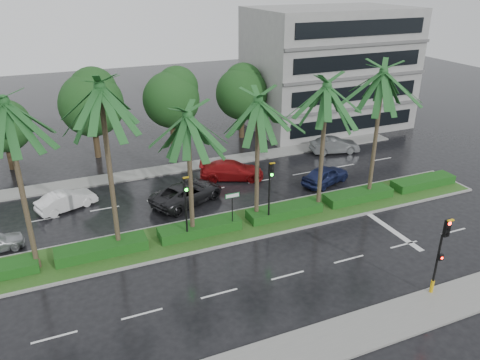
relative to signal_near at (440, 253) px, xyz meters
name	(u,v)px	position (x,y,z in m)	size (l,w,h in m)	color
ground	(250,233)	(-6.00, 9.39, -2.50)	(120.00, 120.00, 0.00)	black
near_sidewalk	(343,337)	(-6.00, -0.81, -2.44)	(40.00, 2.40, 0.12)	slate
far_sidewalk	(192,166)	(-6.00, 21.39, -2.44)	(40.00, 2.00, 0.12)	slate
median	(244,224)	(-6.00, 10.39, -2.42)	(36.00, 4.00, 0.15)	gray
hedge	(244,219)	(-6.00, 10.39, -2.05)	(35.20, 1.40, 0.60)	#174112
lane_markings	(295,226)	(-2.96, 8.96, -2.50)	(34.00, 13.06, 0.01)	silver
palm_row	(224,104)	(-7.25, 10.41, 5.74)	(26.30, 4.20, 10.52)	#3A3221
signal_near	(440,253)	(0.00, 0.00, 0.00)	(0.34, 0.45, 4.36)	black
signal_median_left	(186,199)	(-10.00, 9.69, 0.49)	(0.34, 0.42, 4.36)	black
signal_median_right	(270,184)	(-4.50, 9.69, 0.49)	(0.34, 0.42, 4.36)	black
street_sign	(232,202)	(-7.00, 9.87, -0.38)	(0.95, 0.09, 2.60)	black
bg_trees	(178,96)	(-5.34, 26.98, 2.24)	(32.68, 5.49, 7.93)	#322217
building	(328,68)	(11.00, 27.39, 3.50)	(16.00, 10.00, 12.00)	gray
car_white	(66,200)	(-16.38, 17.37, -1.84)	(4.05, 1.41, 1.33)	white
car_darkgrey	(187,193)	(-8.35, 15.04, -1.74)	(5.51, 2.54, 1.53)	#242427
car_red	(232,170)	(-3.83, 17.73, -1.77)	(5.04, 2.05, 1.46)	maroon
car_blue	(325,175)	(2.50, 13.95, -1.78)	(4.25, 1.71, 1.45)	#1A224E
car_grey	(335,145)	(7.00, 19.43, -1.78)	(4.38, 1.53, 1.44)	#4C4F50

